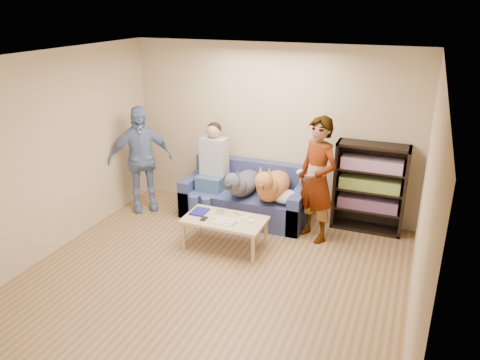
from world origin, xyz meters
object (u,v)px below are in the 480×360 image
at_px(dog_tan, 272,185).
at_px(bookshelf, 370,186).
at_px(person_standing_left, 141,159).
at_px(notebook_blue, 200,212).
at_px(camera_silver, 220,212).
at_px(sofa, 246,199).
at_px(coffee_table, 225,222).
at_px(person_standing_right, 317,180).
at_px(person_seated, 212,167).
at_px(dog_gray, 243,183).

height_order(dog_tan, bookshelf, bookshelf).
xyz_separation_m(person_standing_left, notebook_blue, (1.31, -0.61, -0.41)).
height_order(camera_silver, sofa, sofa).
bearing_deg(coffee_table, person_standing_right, 33.36).
distance_m(person_seated, bookshelf, 2.35).
relative_size(person_seated, bookshelf, 1.13).
distance_m(dog_gray, coffee_table, 0.86).
bearing_deg(dog_tan, dog_gray, -178.15).
height_order(notebook_blue, camera_silver, camera_silver).
xyz_separation_m(camera_silver, dog_gray, (0.06, 0.70, 0.18)).
bearing_deg(person_standing_right, dog_gray, -153.13).
height_order(notebook_blue, bookshelf, bookshelf).
bearing_deg(dog_gray, notebook_blue, -113.54).
distance_m(sofa, dog_gray, 0.40).
distance_m(person_seated, dog_tan, 1.01).
height_order(dog_gray, dog_tan, dog_tan).
bearing_deg(coffee_table, dog_tan, 65.16).
xyz_separation_m(sofa, dog_tan, (0.47, -0.19, 0.37)).
bearing_deg(notebook_blue, dog_gray, 66.46).
bearing_deg(person_standing_left, dog_tan, -36.63).
distance_m(person_seated, dog_gray, 0.57).
xyz_separation_m(person_standing_right, bookshelf, (0.65, 0.56, -0.20)).
relative_size(camera_silver, bookshelf, 0.08).
bearing_deg(notebook_blue, person_standing_right, 23.99).
bearing_deg(person_standing_left, person_standing_right, -40.56).
distance_m(person_standing_left, dog_gray, 1.67).
bearing_deg(camera_silver, coffee_table, -45.00).
bearing_deg(person_seated, dog_tan, -3.89).
height_order(sofa, coffee_table, sofa).
bearing_deg(person_seated, coffee_table, -56.12).
bearing_deg(dog_gray, dog_tan, 1.85).
distance_m(camera_silver, bookshelf, 2.18).
xyz_separation_m(person_standing_left, sofa, (1.63, 0.37, -0.56)).
xyz_separation_m(notebook_blue, camera_silver, (0.28, 0.07, 0.01)).
xyz_separation_m(person_standing_left, camera_silver, (1.59, -0.54, -0.40)).
height_order(person_standing_right, camera_silver, person_standing_right).
bearing_deg(sofa, camera_silver, -92.33).
xyz_separation_m(camera_silver, bookshelf, (1.84, 1.15, 0.23)).
xyz_separation_m(dog_gray, coffee_table, (0.06, -0.82, -0.25)).
height_order(person_standing_left, notebook_blue, person_standing_left).
xyz_separation_m(camera_silver, sofa, (0.04, 0.91, -0.16)).
distance_m(person_standing_right, sofa, 1.34).
xyz_separation_m(notebook_blue, dog_tan, (0.79, 0.79, 0.21)).
relative_size(person_standing_right, person_seated, 1.19).
bearing_deg(notebook_blue, coffee_table, -7.13).
height_order(sofa, person_seated, person_seated).
relative_size(person_standing_right, sofa, 0.92).
bearing_deg(person_seated, person_standing_right, -6.85).
relative_size(notebook_blue, person_seated, 0.18).
xyz_separation_m(person_standing_right, coffee_table, (-1.07, -0.70, -0.50)).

